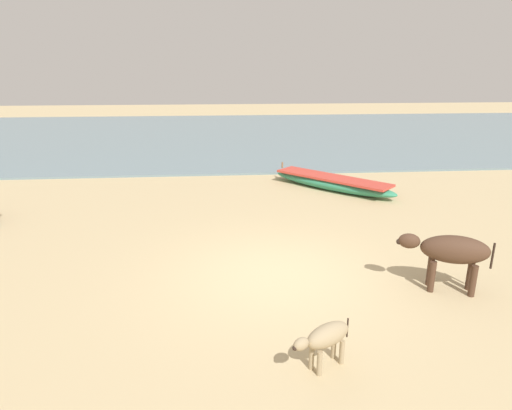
% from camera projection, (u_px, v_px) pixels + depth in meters
% --- Properties ---
extents(ground, '(80.00, 80.00, 0.00)m').
position_uv_depth(ground, '(277.00, 275.00, 8.63)').
color(ground, tan).
extents(sea_water, '(60.00, 20.00, 0.08)m').
position_uv_depth(sea_water, '(237.00, 134.00, 25.99)').
color(sea_water, slate).
rests_on(sea_water, ground).
extents(fishing_boat_1, '(3.78, 3.85, 0.63)m').
position_uv_depth(fishing_boat_1, '(332.00, 183.00, 14.53)').
color(fishing_boat_1, '#338C66').
rests_on(fishing_boat_1, ground).
extents(cow_adult_dark, '(1.60, 0.85, 1.06)m').
position_uv_depth(cow_adult_dark, '(451.00, 251.00, 7.84)').
color(cow_adult_dark, '#4C3323').
rests_on(cow_adult_dark, ground).
extents(calf_near_dun, '(0.93, 0.67, 0.65)m').
position_uv_depth(calf_near_dun, '(326.00, 337.00, 5.87)').
color(calf_near_dun, tan).
rests_on(calf_near_dun, ground).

